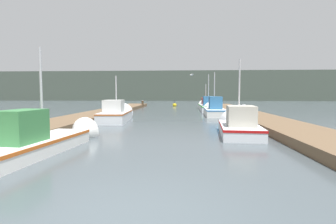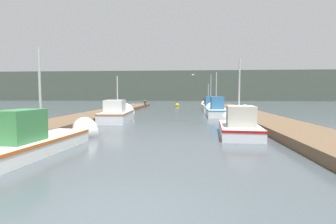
% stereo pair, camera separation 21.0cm
% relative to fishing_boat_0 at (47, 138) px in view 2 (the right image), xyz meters
% --- Properties ---
extents(ground_plane, '(200.00, 200.00, 0.00)m').
position_rel_fishing_boat_0_xyz_m(ground_plane, '(3.72, -4.71, -0.40)').
color(ground_plane, '#424C51').
extents(dock_left, '(2.76, 40.00, 0.38)m').
position_rel_fishing_boat_0_xyz_m(dock_left, '(-2.45, 11.29, -0.21)').
color(dock_left, brown).
rests_on(dock_left, ground_plane).
extents(dock_right, '(2.76, 40.00, 0.38)m').
position_rel_fishing_boat_0_xyz_m(dock_right, '(9.88, 11.29, -0.21)').
color(dock_right, brown).
rests_on(dock_right, ground_plane).
extents(distant_shore_ridge, '(120.00, 16.00, 7.78)m').
position_rel_fishing_boat_0_xyz_m(distant_shore_ridge, '(3.72, 66.74, 3.49)').
color(distant_shore_ridge, '#424C42').
rests_on(distant_shore_ridge, ground_plane).
extents(fishing_boat_0, '(1.79, 5.94, 3.84)m').
position_rel_fishing_boat_0_xyz_m(fishing_boat_0, '(0.00, 0.00, 0.00)').
color(fishing_boat_0, silver).
rests_on(fishing_boat_0, ground_plane).
extents(fishing_boat_1, '(2.08, 4.99, 4.10)m').
position_rel_fishing_boat_0_xyz_m(fishing_boat_1, '(7.29, 4.22, 0.02)').
color(fishing_boat_1, silver).
rests_on(fishing_boat_1, ground_plane).
extents(fishing_boat_2, '(2.07, 5.61, 3.65)m').
position_rel_fishing_boat_0_xyz_m(fishing_boat_2, '(-0.13, 9.78, 0.08)').
color(fishing_boat_2, silver).
rests_on(fishing_boat_2, ground_plane).
extents(fishing_boat_3, '(1.75, 5.98, 4.25)m').
position_rel_fishing_boat_0_xyz_m(fishing_boat_3, '(7.30, 14.95, 0.08)').
color(fishing_boat_3, silver).
rests_on(fishing_boat_3, ground_plane).
extents(fishing_boat_4, '(1.77, 6.37, 4.49)m').
position_rel_fishing_boat_0_xyz_m(fishing_boat_4, '(7.31, 20.73, 0.10)').
color(fishing_boat_4, silver).
rests_on(fishing_boat_4, ground_plane).
extents(fishing_boat_5, '(1.71, 5.23, 3.58)m').
position_rel_fishing_boat_0_xyz_m(fishing_boat_5, '(7.32, 24.75, 0.02)').
color(fishing_boat_5, silver).
rests_on(fishing_boat_5, ground_plane).
extents(mooring_piling_0, '(0.36, 0.36, 1.26)m').
position_rel_fishing_boat_0_xyz_m(mooring_piling_0, '(8.53, 23.15, 0.24)').
color(mooring_piling_0, '#473523').
rests_on(mooring_piling_0, ground_plane).
extents(mooring_piling_1, '(0.24, 0.24, 1.24)m').
position_rel_fishing_boat_0_xyz_m(mooring_piling_1, '(8.47, 8.39, 0.23)').
color(mooring_piling_1, '#473523').
rests_on(mooring_piling_1, ground_plane).
extents(mooring_piling_2, '(0.34, 0.34, 0.98)m').
position_rel_fishing_boat_0_xyz_m(mooring_piling_2, '(-1.15, 14.43, 0.10)').
color(mooring_piling_2, '#473523').
rests_on(mooring_piling_2, ground_plane).
extents(mooring_piling_3, '(0.34, 0.34, 1.00)m').
position_rel_fishing_boat_0_xyz_m(mooring_piling_3, '(-1.08, 27.10, 0.11)').
color(mooring_piling_3, '#473523').
rests_on(mooring_piling_3, ground_plane).
extents(channel_buoy, '(0.60, 0.60, 1.10)m').
position_rel_fishing_boat_0_xyz_m(channel_buoy, '(3.20, 30.51, -0.23)').
color(channel_buoy, gold).
rests_on(channel_buoy, ground_plane).
extents(seagull_lead, '(0.37, 0.54, 0.12)m').
position_rel_fishing_boat_0_xyz_m(seagull_lead, '(5.27, 13.77, 3.11)').
color(seagull_lead, white).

